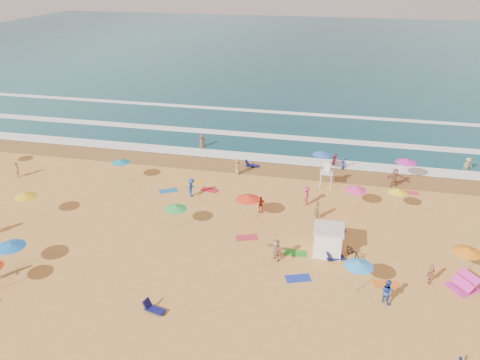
# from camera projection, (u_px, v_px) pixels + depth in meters

# --- Properties ---
(ground) EXTENTS (220.00, 220.00, 0.00)m
(ground) POSITION_uv_depth(u_px,v_px,m) (253.00, 230.00, 37.83)
(ground) COLOR gold
(ground) RESTS_ON ground
(ocean) EXTENTS (220.00, 140.00, 0.18)m
(ocean) POSITION_uv_depth(u_px,v_px,m) (320.00, 50.00, 111.87)
(ocean) COLOR #0C4756
(ocean) RESTS_ON ground
(wet_sand) EXTENTS (220.00, 220.00, 0.00)m
(wet_sand) POSITION_uv_depth(u_px,v_px,m) (276.00, 169.00, 48.84)
(wet_sand) COLOR olive
(wet_sand) RESTS_ON ground
(surf_foam) EXTENTS (200.00, 18.70, 0.05)m
(surf_foam) POSITION_uv_depth(u_px,v_px,m) (287.00, 139.00, 56.58)
(surf_foam) COLOR white
(surf_foam) RESTS_ON ground
(cabana) EXTENTS (2.00, 2.00, 2.00)m
(cabana) POSITION_uv_depth(u_px,v_px,m) (328.00, 241.00, 34.60)
(cabana) COLOR white
(cabana) RESTS_ON ground
(cabana_roof) EXTENTS (2.20, 2.20, 0.12)m
(cabana_roof) POSITION_uv_depth(u_px,v_px,m) (329.00, 229.00, 34.15)
(cabana_roof) COLOR silver
(cabana_roof) RESTS_ON cabana
(bicycle) EXTENTS (1.44, 1.88, 0.95)m
(bicycle) POSITION_uv_depth(u_px,v_px,m) (353.00, 252.00, 34.19)
(bicycle) COLOR black
(bicycle) RESTS_ON ground
(lifeguard_stand) EXTENTS (1.20, 1.20, 2.10)m
(lifeguard_stand) POSITION_uv_depth(u_px,v_px,m) (326.00, 177.00, 44.59)
(lifeguard_stand) COLOR white
(lifeguard_stand) RESTS_ON ground
(beach_umbrellas) EXTENTS (65.13, 25.48, 0.79)m
(beach_umbrellas) POSITION_uv_depth(u_px,v_px,m) (251.00, 207.00, 36.89)
(beach_umbrellas) COLOR teal
(beach_umbrellas) RESTS_ON ground
(loungers) EXTENTS (51.84, 25.00, 0.34)m
(loungers) POSITION_uv_depth(u_px,v_px,m) (326.00, 256.00, 34.34)
(loungers) COLOR #0D1445
(loungers) RESTS_ON ground
(towels) EXTENTS (33.88, 22.94, 0.03)m
(towels) POSITION_uv_depth(u_px,v_px,m) (219.00, 233.00, 37.51)
(towels) COLOR red
(towels) RESTS_ON ground
(beachgoers) EXTENTS (45.41, 27.98, 2.14)m
(beachgoers) POSITION_uv_depth(u_px,v_px,m) (272.00, 197.00, 41.45)
(beachgoers) COLOR tan
(beachgoers) RESTS_ON ground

